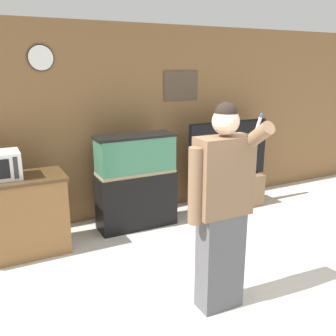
{
  "coord_description": "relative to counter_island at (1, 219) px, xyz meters",
  "views": [
    {
      "loc": [
        -1.84,
        -1.94,
        2.07
      ],
      "look_at": [
        -0.16,
        1.34,
        1.05
      ],
      "focal_mm": 40.0,
      "sensor_mm": 36.0,
      "label": 1
    }
  ],
  "objects": [
    {
      "name": "ground_plane",
      "position": [
        1.75,
        -2.25,
        -0.45
      ],
      "size": [
        18.0,
        18.0,
        0.0
      ],
      "primitive_type": "plane",
      "color": "beige"
    },
    {
      "name": "wall_back_paneled",
      "position": [
        1.75,
        0.59,
        0.85
      ],
      "size": [
        10.0,
        0.08,
        2.6
      ],
      "color": "brown",
      "rests_on": "ground_plane"
    },
    {
      "name": "counter_island",
      "position": [
        0.0,
        0.0,
        0.0
      ],
      "size": [
        1.41,
        0.59,
        0.9
      ],
      "color": "brown",
      "rests_on": "ground_plane"
    },
    {
      "name": "aquarium_on_stand",
      "position": [
        1.63,
        0.1,
        0.16
      ],
      "size": [
        1.02,
        0.39,
        1.23
      ],
      "color": "black",
      "rests_on": "ground_plane"
    },
    {
      "name": "tv_on_stand",
      "position": [
        3.09,
        0.1,
        -0.07
      ],
      "size": [
        1.32,
        0.4,
        1.3
      ],
      "color": "brown",
      "rests_on": "ground_plane"
    },
    {
      "name": "person_standing",
      "position": [
        1.61,
        -1.83,
        0.49
      ],
      "size": [
        0.57,
        0.43,
        1.8
      ],
      "color": "#515156",
      "rests_on": "ground_plane"
    }
  ]
}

